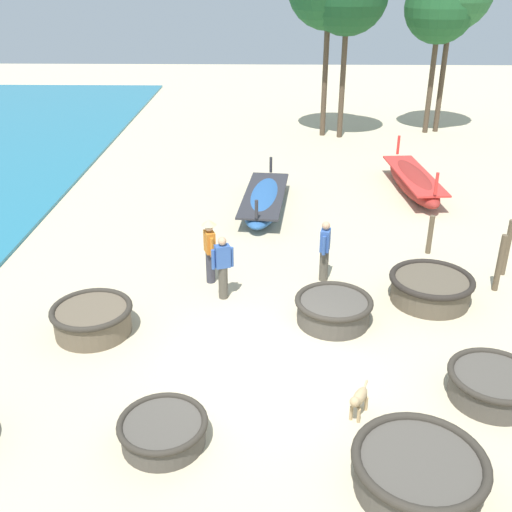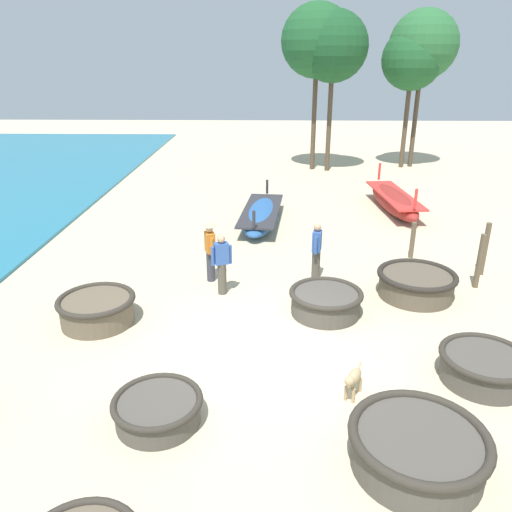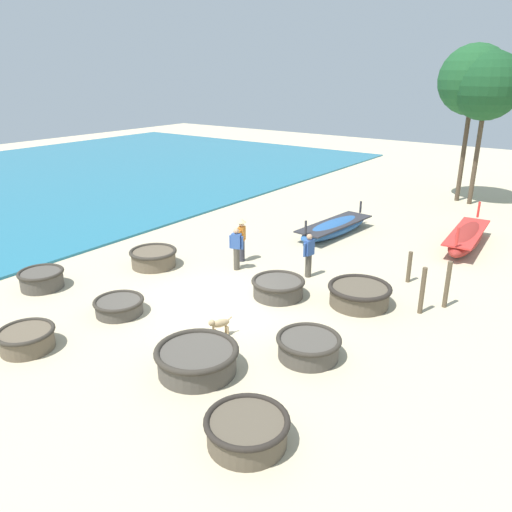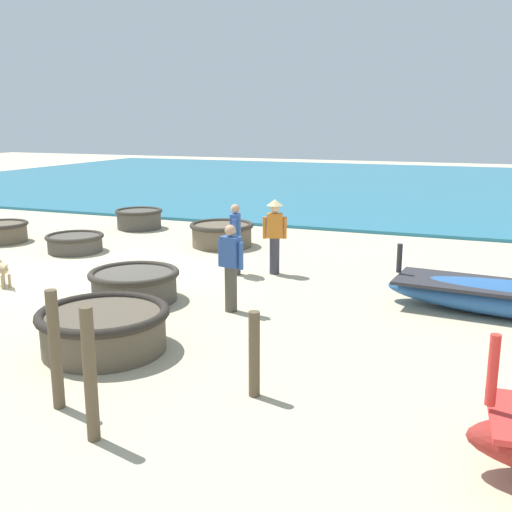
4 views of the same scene
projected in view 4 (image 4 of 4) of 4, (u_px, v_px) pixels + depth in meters
ground_plane at (106, 276)px, 13.13m from camera, size 80.00×80.00×0.00m
sea at (413, 185)px, 30.90m from camera, size 28.00×52.00×0.10m
coracle_center at (104, 328)px, 8.82m from camera, size 1.95×1.95×0.65m
coracle_front_left at (2, 231)px, 16.75m from camera, size 1.46×1.46×0.56m
coracle_front_right at (75, 242)px, 15.51m from camera, size 1.49×1.49×0.46m
coracle_beside_post at (139, 218)px, 18.83m from camera, size 1.47×1.47×0.61m
coracle_far_right at (134, 284)px, 11.31m from camera, size 1.71×1.71×0.59m
coracle_far_left at (222, 234)px, 16.19m from camera, size 1.73×1.73×0.64m
fisherman_hauling at (231, 266)px, 10.55m from camera, size 0.29×0.52×1.57m
fisherman_crouching at (235, 237)px, 13.10m from camera, size 0.51×0.32×1.57m
fisherman_by_coracle at (275, 231)px, 13.13m from camera, size 0.36×0.50×1.67m
dog at (1, 269)px, 12.26m from camera, size 0.42×0.62×0.55m
mooring_post_inland at (55, 350)px, 6.98m from camera, size 0.14×0.14×1.45m
mooring_post_shoreline at (254, 354)px, 7.32m from camera, size 0.14×0.14×1.09m
mooring_post_mid_beach at (90, 375)px, 6.25m from camera, size 0.14×0.14×1.49m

